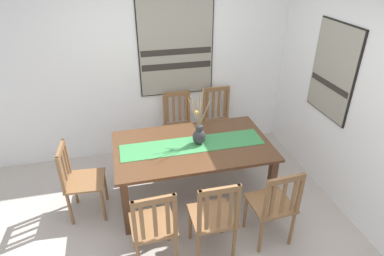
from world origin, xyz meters
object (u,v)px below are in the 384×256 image
at_px(chair_4, 274,205).
at_px(painting_on_side_wall, 333,71).
at_px(chair_5, 80,180).
at_px(painting_on_back_wall, 176,48).
at_px(dining_table, 193,152).
at_px(chair_2, 179,125).
at_px(chair_0, 214,217).
at_px(chair_1, 154,226).
at_px(chair_3, 218,120).
at_px(centerpiece_vase, 199,134).

distance_m(chair_4, painting_on_side_wall, 1.70).
xyz_separation_m(chair_5, painting_on_back_wall, (1.36, 1.20, 1.07)).
xyz_separation_m(dining_table, chair_5, (-1.31, -0.01, -0.17)).
xyz_separation_m(dining_table, painting_on_side_wall, (1.67, -0.02, 0.87)).
bearing_deg(chair_2, painting_on_side_wall, -30.76).
bearing_deg(chair_0, chair_1, 177.40).
xyz_separation_m(chair_4, painting_on_side_wall, (1.04, 0.88, 1.03)).
bearing_deg(chair_4, painting_on_side_wall, 40.23).
bearing_deg(dining_table, chair_3, 56.54).
xyz_separation_m(chair_0, chair_1, (-0.58, 0.03, -0.01)).
distance_m(centerpiece_vase, chair_3, 1.15).
distance_m(chair_0, chair_4, 0.65).
height_order(chair_0, chair_1, chair_0).
bearing_deg(chair_4, centerpiece_vase, 121.45).
xyz_separation_m(dining_table, chair_3, (0.62, 0.94, -0.14)).
height_order(chair_2, painting_on_side_wall, painting_on_side_wall).
bearing_deg(chair_4, chair_5, 155.35).
bearing_deg(chair_3, chair_2, 178.84).
height_order(chair_3, chair_4, chair_3).
bearing_deg(chair_5, painting_on_back_wall, 41.42).
xyz_separation_m(chair_3, chair_5, (-1.93, -0.95, -0.03)).
xyz_separation_m(chair_1, painting_on_side_wall, (2.26, 0.89, 1.03)).
bearing_deg(chair_4, chair_1, -179.61).
distance_m(dining_table, painting_on_back_wall, 1.50).
bearing_deg(painting_on_side_wall, dining_table, 179.20).
xyz_separation_m(dining_table, chair_4, (0.63, -0.90, -0.16)).
xyz_separation_m(chair_3, chair_4, (0.01, -1.84, -0.02)).
xyz_separation_m(chair_0, chair_5, (-1.29, 0.92, -0.01)).
bearing_deg(chair_1, dining_table, 56.82).
xyz_separation_m(chair_3, painting_on_back_wall, (-0.57, 0.25, 1.05)).
bearing_deg(chair_0, painting_on_back_wall, 88.11).
xyz_separation_m(centerpiece_vase, chair_5, (-1.39, -0.01, -0.40)).
height_order(dining_table, chair_2, chair_2).
xyz_separation_m(centerpiece_vase, painting_on_back_wall, (-0.02, 1.19, 0.67)).
xyz_separation_m(chair_0, painting_on_back_wall, (0.07, 2.13, 1.06)).
bearing_deg(painting_on_side_wall, chair_4, -139.77).
height_order(chair_1, painting_on_side_wall, painting_on_side_wall).
bearing_deg(centerpiece_vase, chair_0, -95.59).
xyz_separation_m(chair_2, chair_5, (-1.33, -0.96, -0.02)).
height_order(chair_0, chair_3, chair_3).
xyz_separation_m(chair_0, chair_4, (0.64, 0.03, -0.01)).
bearing_deg(chair_4, chair_0, -176.91).
bearing_deg(painting_on_back_wall, centerpiece_vase, -88.95).
height_order(chair_0, painting_on_side_wall, painting_on_side_wall).
bearing_deg(chair_0, chair_4, 3.09).
relative_size(chair_0, chair_4, 1.03).
bearing_deg(painting_on_back_wall, chair_1, -107.19).
relative_size(chair_5, painting_on_side_wall, 0.84).
distance_m(centerpiece_vase, chair_2, 1.02).
xyz_separation_m(centerpiece_vase, chair_3, (0.54, 0.94, -0.37)).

